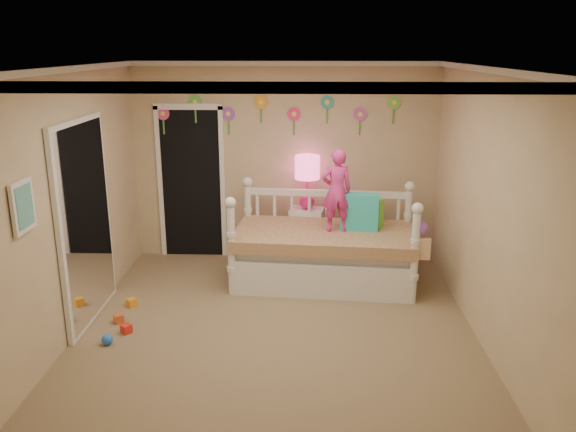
{
  "coord_description": "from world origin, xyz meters",
  "views": [
    {
      "loc": [
        0.29,
        -5.28,
        2.78
      ],
      "look_at": [
        0.1,
        0.6,
        1.05
      ],
      "focal_mm": 36.15,
      "sensor_mm": 36.0,
      "label": 1
    }
  ],
  "objects_px": {
    "child": "(337,191)",
    "nightstand": "(307,235)",
    "daybed": "(324,235)",
    "table_lamp": "(307,174)"
  },
  "relations": [
    {
      "from": "nightstand",
      "to": "table_lamp",
      "type": "distance_m",
      "value": 0.83
    },
    {
      "from": "daybed",
      "to": "nightstand",
      "type": "bearing_deg",
      "value": 111.21
    },
    {
      "from": "nightstand",
      "to": "child",
      "type": "bearing_deg",
      "value": -54.92
    },
    {
      "from": "child",
      "to": "table_lamp",
      "type": "distance_m",
      "value": 0.81
    },
    {
      "from": "child",
      "to": "nightstand",
      "type": "relative_size",
      "value": 1.38
    },
    {
      "from": "daybed",
      "to": "table_lamp",
      "type": "bearing_deg",
      "value": 111.21
    },
    {
      "from": "daybed",
      "to": "child",
      "type": "xyz_separation_m",
      "value": [
        0.14,
        -0.02,
        0.56
      ]
    },
    {
      "from": "daybed",
      "to": "nightstand",
      "type": "distance_m",
      "value": 0.78
    },
    {
      "from": "child",
      "to": "nightstand",
      "type": "bearing_deg",
      "value": -74.73
    },
    {
      "from": "daybed",
      "to": "table_lamp",
      "type": "height_order",
      "value": "table_lamp"
    }
  ]
}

